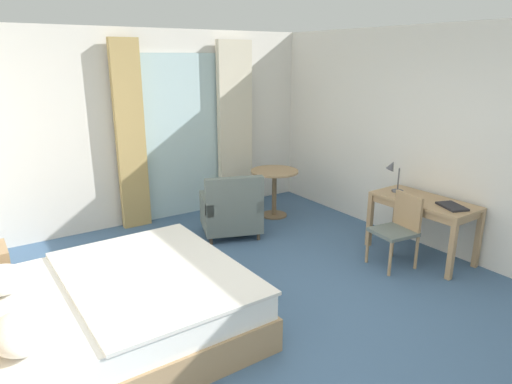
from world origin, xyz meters
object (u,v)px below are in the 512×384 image
desk_chair (399,226)px  armchair_by_window (231,212)px  bed (108,312)px  writing_desk (424,207)px  round_cafe_table (274,182)px  closed_book (452,206)px  desk_lamp (393,171)px

desk_chair → armchair_by_window: armchair_by_window is taller
bed → writing_desk: size_ratio=1.82×
round_cafe_table → desk_chair: bearing=-84.7°
bed → writing_desk: bed is taller
armchair_by_window → round_cafe_table: bearing=19.0°
writing_desk → closed_book: bearing=-89.2°
closed_book → round_cafe_table: 2.61m
round_cafe_table → armchair_by_window: bearing=-161.0°
round_cafe_table → closed_book: bearing=-75.9°
writing_desk → desk_lamp: (-0.07, 0.43, 0.36)m
armchair_by_window → round_cafe_table: 1.02m
desk_chair → closed_book: (0.44, -0.36, 0.26)m
bed → desk_lamp: 3.67m
bed → writing_desk: (3.68, -0.34, 0.34)m
closed_book → round_cafe_table: size_ratio=0.46×
closed_book → round_cafe_table: closed_book is taller
desk_lamp → round_cafe_table: size_ratio=0.58×
desk_chair → armchair_by_window: bearing=122.1°
desk_chair → desk_lamp: size_ratio=2.04×
desk_chair → round_cafe_table: 2.17m
bed → desk_chair: bed is taller
writing_desk → desk_chair: 0.46m
bed → round_cafe_table: (3.05, 1.82, 0.24)m
armchair_by_window → round_cafe_table: armchair_by_window is taller
closed_book → armchair_by_window: size_ratio=0.35×
desk_lamp → writing_desk: bearing=-80.5°
bed → desk_chair: bearing=-6.1°
desk_chair → armchair_by_window: size_ratio=0.89×
bed → desk_lamp: desk_lamp is taller
closed_book → desk_chair: bearing=161.1°
writing_desk → closed_book: (0.00, -0.36, 0.11)m
writing_desk → closed_book: size_ratio=3.69×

